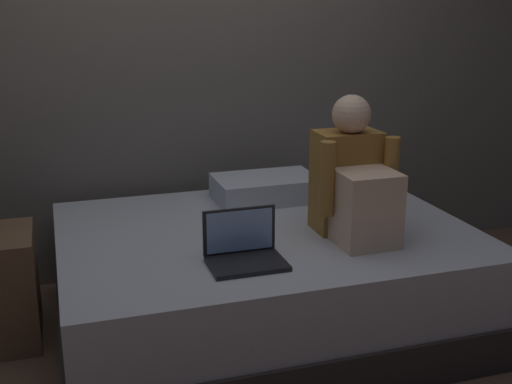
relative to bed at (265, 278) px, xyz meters
name	(u,v)px	position (x,y,z in m)	size (l,w,h in m)	color
ground_plane	(244,361)	(-0.20, -0.30, -0.26)	(8.00, 8.00, 0.00)	brown
wall_back	(182,44)	(-0.20, 0.90, 1.09)	(5.60, 0.10, 2.70)	slate
bed	(265,278)	(0.00, 0.00, 0.00)	(2.00, 1.50, 0.52)	#332D2B
person_sitting	(354,184)	(0.36, -0.21, 0.52)	(0.39, 0.44, 0.66)	olive
laptop	(244,250)	(-0.22, -0.38, 0.32)	(0.32, 0.23, 0.22)	black
pillow	(266,188)	(0.15, 0.45, 0.33)	(0.56, 0.36, 0.13)	silver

